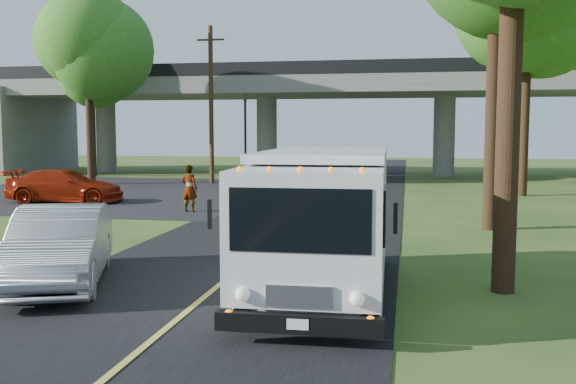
% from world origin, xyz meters
% --- Properties ---
extents(ground, '(120.00, 120.00, 0.00)m').
position_xyz_m(ground, '(0.00, 0.00, 0.00)').
color(ground, '#28481A').
rests_on(ground, ground).
extents(road, '(7.00, 90.00, 0.02)m').
position_xyz_m(road, '(0.00, 10.00, 0.01)').
color(road, black).
rests_on(road, ground).
extents(parking_lot, '(16.00, 18.00, 0.01)m').
position_xyz_m(parking_lot, '(-11.00, 18.00, 0.01)').
color(parking_lot, black).
rests_on(parking_lot, ground).
extents(lane_line, '(0.12, 90.00, 0.01)m').
position_xyz_m(lane_line, '(0.00, 10.00, 0.03)').
color(lane_line, gold).
rests_on(lane_line, road).
extents(overpass, '(54.00, 10.00, 7.30)m').
position_xyz_m(overpass, '(0.00, 32.00, 4.56)').
color(overpass, slate).
rests_on(overpass, ground).
extents(traffic_signal, '(0.18, 0.22, 5.20)m').
position_xyz_m(traffic_signal, '(-6.00, 26.00, 3.20)').
color(traffic_signal, black).
rests_on(traffic_signal, ground).
extents(utility_pole, '(1.60, 0.26, 9.00)m').
position_xyz_m(utility_pole, '(-7.50, 24.00, 4.59)').
color(utility_pole, '#472D19').
rests_on(utility_pole, ground).
extents(tree_right_far, '(5.77, 5.67, 10.99)m').
position_xyz_m(tree_right_far, '(9.21, 19.84, 8.30)').
color(tree_right_far, '#382314').
rests_on(tree_right_far, ground).
extents(tree_left_lot, '(5.60, 5.50, 10.50)m').
position_xyz_m(tree_left_lot, '(-13.79, 21.84, 7.90)').
color(tree_left_lot, '#382314').
rests_on(tree_left_lot, ground).
extents(tree_left_far, '(5.26, 5.16, 9.89)m').
position_xyz_m(tree_left_far, '(-16.79, 27.84, 7.45)').
color(tree_left_far, '#382314').
rests_on(tree_left_far, ground).
extents(step_van, '(2.53, 6.51, 2.71)m').
position_xyz_m(step_van, '(2.09, 0.22, 1.47)').
color(step_van, silver).
rests_on(step_van, ground).
extents(red_sedan, '(5.13, 2.64, 1.42)m').
position_xyz_m(red_sedan, '(-10.71, 13.36, 0.71)').
color(red_sedan, '#961D09').
rests_on(red_sedan, ground).
extents(silver_sedan, '(3.26, 5.02, 1.56)m').
position_xyz_m(silver_sedan, '(-3.20, 0.00, 0.78)').
color(silver_sedan, '#979A9F').
rests_on(silver_sedan, ground).
extents(pedestrian, '(0.72, 0.54, 1.79)m').
position_xyz_m(pedestrian, '(-4.44, 11.35, 0.90)').
color(pedestrian, gray).
rests_on(pedestrian, ground).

